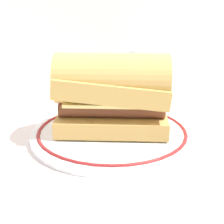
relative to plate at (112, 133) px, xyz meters
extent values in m
plane|color=silver|center=(0.01, -0.04, -0.01)|extent=(1.50, 1.50, 0.00)
cylinder|color=white|center=(0.00, 0.00, 0.00)|extent=(0.27, 0.27, 0.01)
torus|color=maroon|center=(0.00, 0.00, 0.00)|extent=(0.25, 0.25, 0.01)
cube|color=tan|center=(0.00, 0.00, 0.02)|extent=(0.19, 0.13, 0.03)
cylinder|color=brown|center=(0.00, -0.01, 0.05)|extent=(0.17, 0.06, 0.02)
cylinder|color=brown|center=(0.00, 0.01, 0.05)|extent=(0.17, 0.06, 0.02)
cube|color=#EAD67A|center=(0.00, 0.00, 0.06)|extent=(0.16, 0.12, 0.01)
cube|color=tan|center=(0.00, 0.00, 0.08)|extent=(0.20, 0.13, 0.05)
cylinder|color=tan|center=(0.00, 0.00, 0.09)|extent=(0.19, 0.12, 0.08)
cylinder|color=silver|center=(0.11, 0.20, 0.05)|extent=(0.06, 0.06, 0.11)
cylinder|color=gold|center=(0.11, 0.20, 0.02)|extent=(0.06, 0.06, 0.06)
camera|label=1|loc=(-0.10, -0.50, 0.22)|focal=53.73mm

